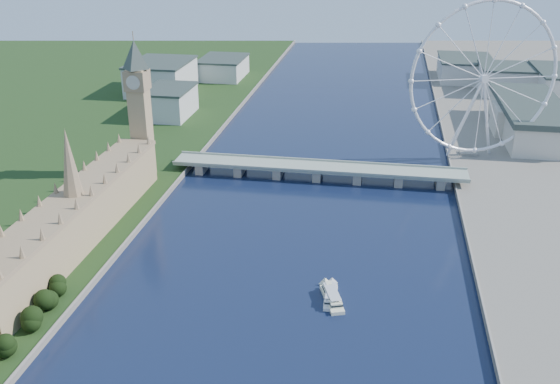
# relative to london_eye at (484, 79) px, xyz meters

# --- Properties ---
(parliament_range) EXTENTS (24.00, 200.00, 70.00)m
(parliament_range) POSITION_rel_london_eye_xyz_m (-247.98, -185.08, -49.04)
(parliament_range) COLOR tan
(parliament_range) RESTS_ON ground
(big_ben) EXTENTS (20.02, 20.02, 110.00)m
(big_ben) POSITION_rel_london_eye_xyz_m (-247.98, -77.08, -0.95)
(big_ben) COLOR tan
(big_ben) RESTS_ON ground
(westminster_bridge) EXTENTS (220.00, 22.00, 9.50)m
(westminster_bridge) POSITION_rel_london_eye_xyz_m (-119.98, -55.08, -60.89)
(westminster_bridge) COLOR gray
(westminster_bridge) RESTS_ON ground
(london_eye) EXTENTS (113.60, 39.12, 124.30)m
(london_eye) POSITION_rel_london_eye_xyz_m (0.00, 0.00, 0.00)
(london_eye) COLOR silver
(london_eye) RESTS_ON ground
(county_hall) EXTENTS (54.00, 144.00, 35.00)m
(county_hall) POSITION_rel_london_eye_xyz_m (55.02, 74.92, -67.52)
(county_hall) COLOR beige
(county_hall) RESTS_ON ground
(city_skyline) EXTENTS (505.00, 280.00, 32.00)m
(city_skyline) POSITION_rel_london_eye_xyz_m (-80.75, 205.00, -50.56)
(city_skyline) COLOR beige
(city_skyline) RESTS_ON ground
(tour_boat_near) EXTENTS (16.34, 29.49, 6.33)m
(tour_boat_near) POSITION_rel_london_eye_xyz_m (-94.13, -220.10, -67.52)
(tour_boat_near) COLOR silver
(tour_boat_near) RESTS_ON ground
(tour_boat_far) EXTENTS (7.77, 26.76, 5.83)m
(tour_boat_far) POSITION_rel_london_eye_xyz_m (-95.00, -218.18, -67.52)
(tour_boat_far) COLOR silver
(tour_boat_far) RESTS_ON ground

